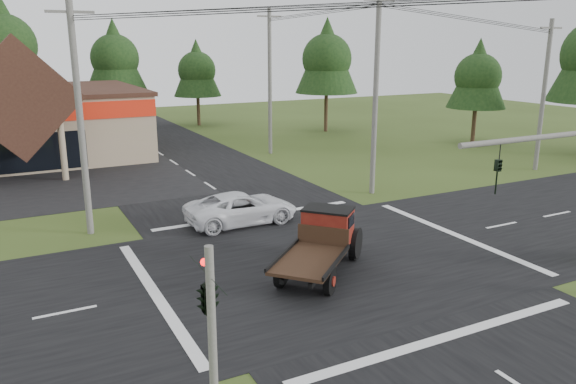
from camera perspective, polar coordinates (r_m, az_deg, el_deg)
ground at (r=23.15m, az=3.82°, el=-6.99°), size 120.00×120.00×0.00m
road_ns at (r=23.15m, az=3.82°, el=-6.97°), size 12.00×120.00×0.02m
road_ew at (r=23.15m, az=3.82°, el=-6.97°), size 120.00×12.00×0.02m
traffic_signal_corner at (r=12.70m, az=-8.19°, el=-8.90°), size 0.53×2.48×4.40m
utility_pole_nw at (r=26.75m, az=-20.38°, el=7.03°), size 2.00×0.30×10.50m
utility_pole_ne at (r=32.71m, az=8.90°, el=9.93°), size 2.00×0.30×11.50m
utility_pole_far at (r=42.51m, az=24.53°, el=9.00°), size 2.00×0.30×10.20m
utility_pole_n at (r=44.78m, az=-1.86°, el=11.19°), size 2.00×0.30×11.20m
tree_row_c at (r=59.37m, az=-26.90°, el=13.43°), size 7.28×7.28×13.13m
tree_row_d at (r=61.40m, az=-17.20°, el=13.08°), size 6.16×6.16×11.11m
tree_row_e at (r=61.48m, az=-9.25°, el=12.28°), size 5.04×5.04×9.09m
tree_side_ne at (r=56.49m, az=3.97°, el=13.59°), size 6.16×6.16×11.11m
tree_side_e_near at (r=52.06m, az=18.75°, el=11.27°), size 5.04×5.04×9.09m
antique_flatbed_truck at (r=21.51m, az=3.19°, el=-5.35°), size 5.64×5.40×2.37m
white_pickup at (r=27.68m, az=-4.74°, el=-1.63°), size 5.58×2.62×1.54m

